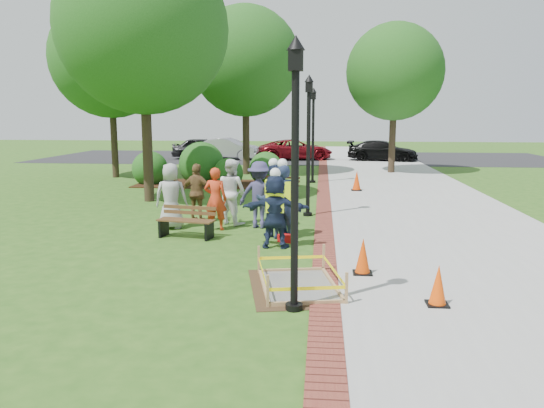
# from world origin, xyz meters

# --- Properties ---
(ground) EXTENTS (100.00, 100.00, 0.00)m
(ground) POSITION_xyz_m (0.00, 0.00, 0.00)
(ground) COLOR #285116
(ground) RESTS_ON ground
(sidewalk) EXTENTS (6.00, 60.00, 0.02)m
(sidewalk) POSITION_xyz_m (5.00, 10.00, 0.01)
(sidewalk) COLOR #9E9E99
(sidewalk) RESTS_ON ground
(brick_edging) EXTENTS (0.50, 60.00, 0.03)m
(brick_edging) POSITION_xyz_m (1.75, 10.00, 0.01)
(brick_edging) COLOR maroon
(brick_edging) RESTS_ON ground
(mulch_bed) EXTENTS (7.00, 3.00, 0.05)m
(mulch_bed) POSITION_xyz_m (-3.00, 12.00, 0.02)
(mulch_bed) COLOR #381E0F
(mulch_bed) RESTS_ON ground
(parking_lot) EXTENTS (36.00, 12.00, 0.01)m
(parking_lot) POSITION_xyz_m (0.00, 27.00, 0.00)
(parking_lot) COLOR black
(parking_lot) RESTS_ON ground
(wet_concrete_pad) EXTENTS (2.11, 2.59, 0.55)m
(wet_concrete_pad) POSITION_xyz_m (1.27, -1.89, 0.23)
(wet_concrete_pad) COLOR #47331E
(wet_concrete_pad) RESTS_ON ground
(bench_near) EXTENTS (1.52, 0.75, 0.79)m
(bench_near) POSITION_xyz_m (-1.74, 1.77, 0.25)
(bench_near) COLOR brown
(bench_near) RESTS_ON ground
(bench_far) EXTENTS (1.45, 0.80, 0.75)m
(bench_far) POSITION_xyz_m (0.12, 8.85, 0.24)
(bench_far) COLOR #542D1C
(bench_far) RESTS_ON ground
(cone_front) EXTENTS (0.35, 0.35, 0.70)m
(cone_front) POSITION_xyz_m (3.58, -2.62, 0.34)
(cone_front) COLOR black
(cone_front) RESTS_ON ground
(cone_back) EXTENTS (0.37, 0.37, 0.73)m
(cone_back) POSITION_xyz_m (2.49, -0.98, 0.35)
(cone_back) COLOR black
(cone_back) RESTS_ON ground
(cone_far) EXTENTS (0.42, 0.42, 0.82)m
(cone_far) POSITION_xyz_m (3.09, 10.54, 0.40)
(cone_far) COLOR black
(cone_far) RESTS_ON ground
(toolbox) EXTENTS (0.42, 0.33, 0.19)m
(toolbox) POSITION_xyz_m (0.81, 1.54, 0.09)
(toolbox) COLOR #B50E0D
(toolbox) RESTS_ON ground
(lamp_near) EXTENTS (0.28, 0.28, 4.26)m
(lamp_near) POSITION_xyz_m (1.25, -3.00, 2.48)
(lamp_near) COLOR black
(lamp_near) RESTS_ON ground
(lamp_mid) EXTENTS (0.28, 0.28, 4.26)m
(lamp_mid) POSITION_xyz_m (1.25, 5.00, 2.48)
(lamp_mid) COLOR black
(lamp_mid) RESTS_ON ground
(lamp_far) EXTENTS (0.28, 0.28, 4.26)m
(lamp_far) POSITION_xyz_m (1.25, 13.00, 2.48)
(lamp_far) COLOR black
(lamp_far) RESTS_ON ground
(tree_left) EXTENTS (5.89, 5.89, 8.96)m
(tree_left) POSITION_xyz_m (-4.52, 7.26, 6.00)
(tree_left) COLOR #3D2D1E
(tree_left) RESTS_ON ground
(tree_back) EXTENTS (5.55, 5.55, 8.50)m
(tree_back) POSITION_xyz_m (-2.26, 16.20, 5.71)
(tree_back) COLOR #3D2D1E
(tree_back) RESTS_ON ground
(tree_right) EXTENTS (5.03, 5.03, 7.78)m
(tree_right) POSITION_xyz_m (5.37, 17.60, 5.25)
(tree_right) COLOR #3D2D1E
(tree_right) RESTS_ON ground
(tree_far) EXTENTS (5.68, 5.68, 8.57)m
(tree_far) POSITION_xyz_m (-8.50, 14.18, 5.72)
(tree_far) COLOR #3D2D1E
(tree_far) RESTS_ON ground
(shrub_a) EXTENTS (1.60, 1.60, 1.60)m
(shrub_a) POSITION_xyz_m (-5.97, 11.83, 0.00)
(shrub_a) COLOR #1C4C15
(shrub_a) RESTS_ON ground
(shrub_b) EXTENTS (2.03, 2.03, 2.03)m
(shrub_b) POSITION_xyz_m (-3.72, 12.25, 0.00)
(shrub_b) COLOR #1C4C15
(shrub_b) RESTS_ON ground
(shrub_c) EXTENTS (1.32, 1.32, 1.32)m
(shrub_c) POSITION_xyz_m (-2.39, 11.56, 0.00)
(shrub_c) COLOR #1C4C15
(shrub_c) RESTS_ON ground
(shrub_d) EXTENTS (1.53, 1.53, 1.53)m
(shrub_d) POSITION_xyz_m (-0.87, 12.82, 0.00)
(shrub_d) COLOR #1C4C15
(shrub_d) RESTS_ON ground
(shrub_e) EXTENTS (0.86, 0.86, 0.86)m
(shrub_e) POSITION_xyz_m (-2.93, 13.10, 0.00)
(shrub_e) COLOR #1C4C15
(shrub_e) RESTS_ON ground
(casual_person_a) EXTENTS (0.60, 0.42, 1.80)m
(casual_person_a) POSITION_xyz_m (-2.41, 2.81, 0.90)
(casual_person_a) COLOR #9E9E9E
(casual_person_a) RESTS_ON ground
(casual_person_b) EXTENTS (0.56, 0.38, 1.70)m
(casual_person_b) POSITION_xyz_m (-1.17, 2.74, 0.85)
(casual_person_b) COLOR red
(casual_person_b) RESTS_ON ground
(casual_person_c) EXTENTS (0.71, 0.65, 1.86)m
(casual_person_c) POSITION_xyz_m (-0.87, 3.56, 0.93)
(casual_person_c) COLOR white
(casual_person_c) RESTS_ON ground
(casual_person_d) EXTENTS (0.61, 0.48, 1.70)m
(casual_person_d) POSITION_xyz_m (-1.90, 3.74, 0.85)
(casual_person_d) COLOR brown
(casual_person_d) RESTS_ON ground
(casual_person_e) EXTENTS (0.65, 0.49, 1.83)m
(casual_person_e) POSITION_xyz_m (-0.03, 3.14, 0.92)
(casual_person_e) COLOR #37335A
(casual_person_e) RESTS_ON ground
(hivis_worker_a) EXTENTS (0.57, 0.38, 1.89)m
(hivis_worker_a) POSITION_xyz_m (0.60, 0.97, 0.93)
(hivis_worker_a) COLOR #18273F
(hivis_worker_a) RESTS_ON ground
(hivis_worker_b) EXTENTS (0.68, 0.53, 2.02)m
(hivis_worker_b) POSITION_xyz_m (0.69, 1.92, 0.99)
(hivis_worker_b) COLOR #1A1D44
(hivis_worker_b) RESTS_ON ground
(hivis_worker_c) EXTENTS (0.66, 0.49, 2.00)m
(hivis_worker_c) POSITION_xyz_m (0.44, 2.21, 0.99)
(hivis_worker_c) COLOR #17293D
(hivis_worker_c) RESTS_ON ground
(parked_car_a) EXTENTS (2.41, 5.05, 1.61)m
(parked_car_a) POSITION_xyz_m (-6.51, 25.20, 0.00)
(parked_car_a) COLOR black
(parked_car_a) RESTS_ON ground
(parked_car_b) EXTENTS (2.89, 5.16, 1.59)m
(parked_car_b) POSITION_xyz_m (-4.76, 25.04, 0.00)
(parked_car_b) COLOR #A09FA3
(parked_car_b) RESTS_ON ground
(parked_car_c) EXTENTS (2.90, 4.93, 1.50)m
(parked_car_c) POSITION_xyz_m (-0.12, 25.15, 0.00)
(parked_car_c) COLOR maroon
(parked_car_c) RESTS_ON ground
(parked_car_d) EXTENTS (2.69, 4.75, 1.46)m
(parked_car_d) POSITION_xyz_m (5.70, 24.87, 0.00)
(parked_car_d) COLOR black
(parked_car_d) RESTS_ON ground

